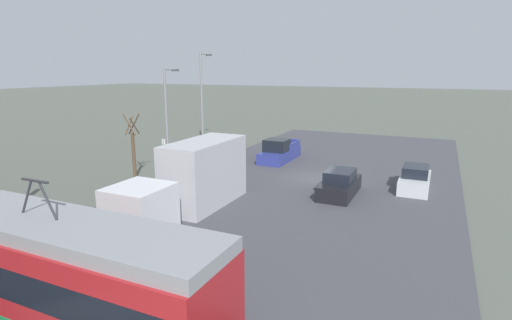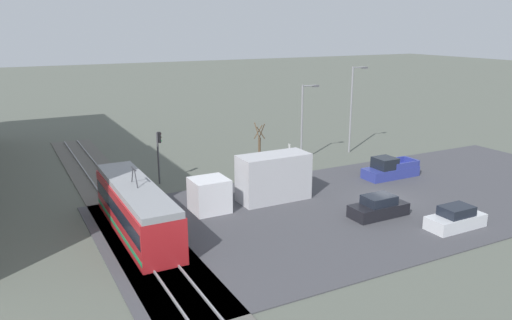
# 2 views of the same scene
# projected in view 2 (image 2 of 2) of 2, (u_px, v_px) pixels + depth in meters

# --- Properties ---
(ground_plane) EXTENTS (320.00, 320.00, 0.00)m
(ground_plane) POSITION_uv_depth(u_px,v_px,m) (386.00, 200.00, 39.81)
(ground_plane) COLOR #565B51
(road_surface) EXTENTS (19.02, 44.23, 0.08)m
(road_surface) POSITION_uv_depth(u_px,v_px,m) (386.00, 200.00, 39.80)
(road_surface) COLOR #424247
(road_surface) RESTS_ON ground
(rail_bed) EXTENTS (67.51, 4.40, 0.22)m
(rail_bed) POSITION_uv_depth(u_px,v_px,m) (150.00, 248.00, 31.13)
(rail_bed) COLOR #5B5954
(rail_bed) RESTS_ON ground
(light_rail_tram) EXTENTS (12.37, 2.75, 4.43)m
(light_rail_tram) POSITION_uv_depth(u_px,v_px,m) (136.00, 209.00, 33.14)
(light_rail_tram) COLOR #B21E23
(light_rail_tram) RESTS_ON ground
(box_truck) EXTENTS (2.49, 9.62, 3.70)m
(box_truck) POSITION_uv_depth(u_px,v_px,m) (259.00, 181.00, 38.71)
(box_truck) COLOR silver
(box_truck) RESTS_ON ground
(pickup_truck) EXTENTS (2.03, 5.27, 1.92)m
(pickup_truck) POSITION_uv_depth(u_px,v_px,m) (390.00, 169.00, 45.42)
(pickup_truck) COLOR navy
(pickup_truck) RESTS_ON ground
(sedan_car_0) EXTENTS (1.88, 4.34, 1.56)m
(sedan_car_0) POSITION_uv_depth(u_px,v_px,m) (378.00, 208.00, 36.15)
(sedan_car_0) COLOR black
(sedan_car_0) RESTS_ON ground
(sedan_car_1) EXTENTS (1.79, 4.23, 1.56)m
(sedan_car_1) POSITION_uv_depth(u_px,v_px,m) (456.00, 219.00, 34.04)
(sedan_car_1) COLOR silver
(sedan_car_1) RESTS_ON ground
(traffic_light_pole) EXTENTS (0.28, 0.47, 4.62)m
(traffic_light_pole) POSITION_uv_depth(u_px,v_px,m) (159.00, 150.00, 43.28)
(traffic_light_pole) COLOR #47474C
(traffic_light_pole) RESTS_ON ground
(street_tree) EXTENTS (1.11, 0.92, 4.69)m
(street_tree) POSITION_uv_depth(u_px,v_px,m) (259.00, 150.00, 47.19)
(street_tree) COLOR brown
(street_tree) RESTS_ON ground
(street_lamp_near_crossing) EXTENTS (0.36, 1.95, 9.32)m
(street_lamp_near_crossing) POSITION_uv_depth(u_px,v_px,m) (353.00, 104.00, 53.63)
(street_lamp_near_crossing) COLOR gray
(street_lamp_near_crossing) RESTS_ON ground
(street_lamp_mid_block) EXTENTS (0.36, 1.95, 7.82)m
(street_lamp_mid_block) POSITION_uv_depth(u_px,v_px,m) (304.00, 118.00, 50.13)
(street_lamp_mid_block) COLOR gray
(street_lamp_mid_block) RESTS_ON ground
(no_parking_sign) EXTENTS (0.32, 0.08, 2.39)m
(no_parking_sign) POSITION_uv_depth(u_px,v_px,m) (289.00, 153.00, 48.62)
(no_parking_sign) COLOR gray
(no_parking_sign) RESTS_ON ground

